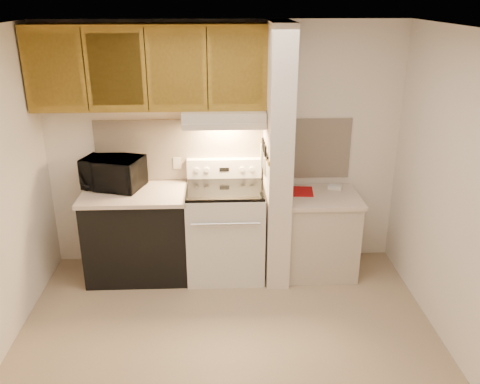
{
  "coord_description": "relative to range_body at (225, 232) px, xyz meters",
  "views": [
    {
      "loc": [
        -0.05,
        -3.48,
        2.74
      ],
      "look_at": [
        0.13,
        0.75,
        1.06
      ],
      "focal_mm": 38.0,
      "sensor_mm": 36.0,
      "label": 1
    }
  ],
  "objects": [
    {
      "name": "right_countertop",
      "position": [
        0.97,
        -0.01,
        0.37
      ],
      "size": [
        0.74,
        0.64,
        0.04
      ],
      "primitive_type": "cube",
      "color": "beige",
      "rests_on": "right_cab_base"
    },
    {
      "name": "floor",
      "position": [
        0.0,
        -1.16,
        -0.46
      ],
      "size": [
        3.6,
        3.6,
        0.0
      ],
      "primitive_type": "plane",
      "color": "tan",
      "rests_on": "ground"
    },
    {
      "name": "knife_blade_d",
      "position": [
        0.38,
        0.03,
        0.76
      ],
      "size": [
        0.01,
        0.04,
        0.16
      ],
      "primitive_type": "cube",
      "color": "silver",
      "rests_on": "knife_strip"
    },
    {
      "name": "cab_door_b",
      "position": [
        -0.96,
        0.01,
        1.62
      ],
      "size": [
        0.46,
        0.01,
        0.63
      ],
      "primitive_type": "cube",
      "color": "olive",
      "rests_on": "upper_cabinets"
    },
    {
      "name": "range_backguard",
      "position": [
        0.0,
        0.28,
        0.59
      ],
      "size": [
        0.76,
        0.08,
        0.2
      ],
      "primitive_type": "cube",
      "color": "silver",
      "rests_on": "range_body"
    },
    {
      "name": "cab_door_d",
      "position": [
        0.13,
        0.01,
        1.62
      ],
      "size": [
        0.46,
        0.01,
        0.63
      ],
      "primitive_type": "cube",
      "color": "olive",
      "rests_on": "upper_cabinets"
    },
    {
      "name": "range_knob_left_outer",
      "position": [
        -0.28,
        0.24,
        0.59
      ],
      "size": [
        0.05,
        0.02,
        0.05
      ],
      "primitive_type": "cylinder",
      "rotation": [
        1.57,
        0.0,
        0.0
      ],
      "color": "silver",
      "rests_on": "range_backguard"
    },
    {
      "name": "cab_gap_b",
      "position": [
        -0.69,
        0.01,
        1.62
      ],
      "size": [
        0.01,
        0.01,
        0.73
      ],
      "primitive_type": "cube",
      "color": "black",
      "rests_on": "upper_cabinets"
    },
    {
      "name": "range_knob_right_outer",
      "position": [
        0.28,
        0.24,
        0.59
      ],
      "size": [
        0.05,
        0.02,
        0.05
      ],
      "primitive_type": "cylinder",
      "rotation": [
        1.57,
        0.0,
        0.0
      ],
      "color": "silver",
      "rests_on": "range_backguard"
    },
    {
      "name": "wall_right",
      "position": [
        1.8,
        -1.16,
        0.79
      ],
      "size": [
        0.02,
        3.0,
        2.5
      ],
      "primitive_type": "cube",
      "color": "white",
      "rests_on": "floor"
    },
    {
      "name": "teal_jar",
      "position": [
        -0.83,
        0.23,
        0.5
      ],
      "size": [
        0.11,
        0.11,
        0.1
      ],
      "primitive_type": "cylinder",
      "rotation": [
        0.0,
        0.0,
        0.35
      ],
      "color": "#22665F",
      "rests_on": "left_countertop"
    },
    {
      "name": "hood_lip",
      "position": [
        0.0,
        -0.08,
        1.12
      ],
      "size": [
        0.78,
        0.04,
        0.06
      ],
      "primitive_type": "cube",
      "color": "beige",
      "rests_on": "range_hood"
    },
    {
      "name": "knife_blade_b",
      "position": [
        0.38,
        -0.13,
        0.75
      ],
      "size": [
        0.01,
        0.04,
        0.18
      ],
      "primitive_type": "cube",
      "color": "silver",
      "rests_on": "knife_strip"
    },
    {
      "name": "oven_handle",
      "position": [
        0.0,
        -0.35,
        0.26
      ],
      "size": [
        0.65,
        0.02,
        0.02
      ],
      "primitive_type": "cylinder",
      "rotation": [
        0.0,
        1.57,
        0.0
      ],
      "color": "silver",
      "rests_on": "range_body"
    },
    {
      "name": "range_display",
      "position": [
        0.0,
        0.24,
        0.59
      ],
      "size": [
        0.1,
        0.01,
        0.04
      ],
      "primitive_type": "cube",
      "color": "black",
      "rests_on": "range_backguard"
    },
    {
      "name": "cooktop",
      "position": [
        0.0,
        0.0,
        0.48
      ],
      "size": [
        0.74,
        0.64,
        0.03
      ],
      "primitive_type": "cube",
      "color": "black",
      "rests_on": "range_body"
    },
    {
      "name": "outlet",
      "position": [
        -0.48,
        0.32,
        0.64
      ],
      "size": [
        0.08,
        0.01,
        0.12
      ],
      "primitive_type": "cube",
      "color": "beige",
      "rests_on": "backsplash"
    },
    {
      "name": "range_knob_right_inner",
      "position": [
        0.18,
        0.24,
        0.59
      ],
      "size": [
        0.05,
        0.02,
        0.05
      ],
      "primitive_type": "cylinder",
      "rotation": [
        1.57,
        0.0,
        0.0
      ],
      "color": "silver",
      "rests_on": "range_backguard"
    },
    {
      "name": "right_cab_base",
      "position": [
        0.97,
        -0.01,
        -0.06
      ],
      "size": [
        0.7,
        0.6,
        0.81
      ],
      "primitive_type": "cube",
      "color": "beige",
      "rests_on": "floor"
    },
    {
      "name": "knife_blade_e",
      "position": [
        0.38,
        0.11,
        0.75
      ],
      "size": [
        0.01,
        0.04,
        0.18
      ],
      "primitive_type": "cube",
      "color": "silver",
      "rests_on": "knife_strip"
    },
    {
      "name": "range_knob_left_inner",
      "position": [
        -0.18,
        0.24,
        0.59
      ],
      "size": [
        0.05,
        0.02,
        0.05
      ],
      "primitive_type": "cylinder",
      "rotation": [
        1.57,
        0.0,
        0.0
      ],
      "color": "silver",
      "rests_on": "range_backguard"
    },
    {
      "name": "ceiling",
      "position": [
        0.0,
        -1.16,
        2.04
      ],
      "size": [
        3.6,
        3.6,
        0.0
      ],
      "primitive_type": "plane",
      "rotation": [
        3.14,
        0.0,
        0.0
      ],
      "color": "white",
      "rests_on": "wall_back"
    },
    {
      "name": "oven_window",
      "position": [
        0.0,
        -0.32,
        0.04
      ],
      "size": [
        0.5,
        0.01,
        0.3
      ],
      "primitive_type": "cube",
      "color": "black",
      "rests_on": "range_body"
    },
    {
      "name": "white_box",
      "position": [
        1.13,
        0.17,
        0.41
      ],
      "size": [
        0.15,
        0.13,
        0.04
      ],
      "primitive_type": "cube",
      "rotation": [
        0.0,
        0.0,
        -0.34
      ],
      "color": "white",
      "rests_on": "right_countertop"
    },
    {
      "name": "backsplash",
      "position": [
        0.0,
        0.33,
        0.78
      ],
      "size": [
        2.6,
        0.02,
        0.63
      ],
      "primitive_type": "cube",
      "color": "#FBE4C8",
      "rests_on": "wall_back"
    },
    {
      "name": "range_body",
      "position": [
        0.0,
        0.0,
        0.0
      ],
      "size": [
        0.76,
        0.65,
        0.92
      ],
      "primitive_type": "cube",
      "color": "silver",
      "rests_on": "floor"
    },
    {
      "name": "dishwasher_front",
      "position": [
        -0.88,
        0.01,
        -0.03
      ],
      "size": [
        1.0,
        0.63,
        0.87
      ],
      "primitive_type": "cube",
      "color": "black",
      "rests_on": "floor"
    },
    {
      "name": "partition_pillar",
      "position": [
        0.51,
        -0.01,
        0.79
      ],
      "size": [
        0.22,
        0.7,
        2.5
      ],
      "primitive_type": "cube",
      "color": "silver",
      "rests_on": "floor"
    },
    {
      "name": "cab_gap_a",
      "position": [
        -1.23,
        0.01,
        1.62
      ],
      "size": [
        0.01,
        0.01,
        0.73
      ],
      "primitive_type": "cube",
      "color": "black",
      "rests_on": "upper_cabinets"
    },
    {
      "name": "wall_back",
      "position": [
        0.0,
        0.34,
        0.79
      ],
      "size": [
        3.6,
        2.5,
        0.02
      ],
      "primitive_type": "cube",
      "rotation": [
        1.57,
        0.0,
        0.0
      ],
      "color": "white",
      "rests_on": "floor"
    },
    {
      "name": "oven_mitt",
      "position": [
        0.38,
        0.17,
        0.75
      ],
      "size": [
        0.03,
        0.1,
        0.24
      ],
      "primitive_type": "cube",
      "color": "gray",
      "rests_on": "partition_pillar"
    },
    {
      "name": "pillar_trim",
      "position": [
        0.39,
        -0.01,
        0.84
      ],
      "size": [
        0.01,
        0.7,
        0.04
      ],
      "primitive_type": "cube",
      "color": "olive",
      "rests_on": "partition_pillar"
    },
    {
      "name": "knife_handle_c",
      "position": [
        0.38,
        -0.04,
        0.91
      ],
      "size": [
        0.02,
        0.02,
        0.1
      ],
      "primitive_type": "cylinder",
      "color": "black",
      "rests_on": "knife_strip"
    },
    {
      "name": "upper_cabinets",
      "position": [
        -0.69,
        0.17,
        1.62
      ],
      "size": [
        2.18,
        0.33,
        0.77
      ],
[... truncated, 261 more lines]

